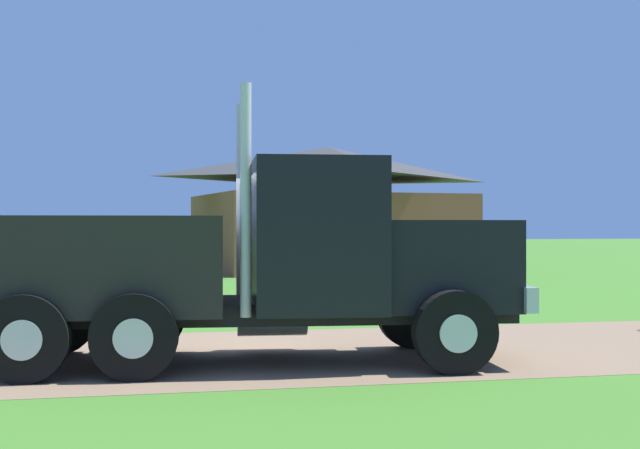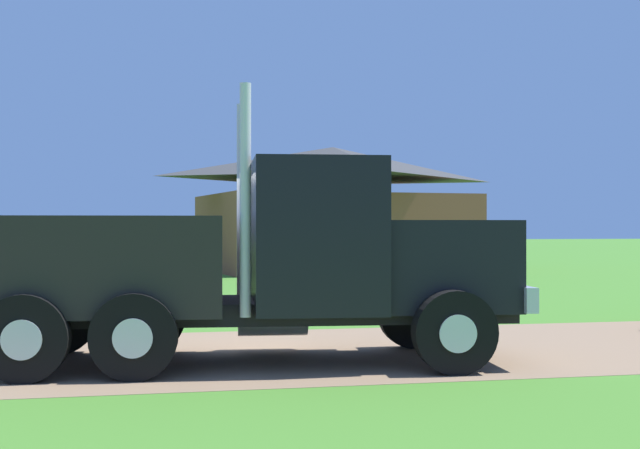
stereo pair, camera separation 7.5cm
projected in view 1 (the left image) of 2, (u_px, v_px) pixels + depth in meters
ground_plane at (243, 355)px, 12.44m from camera, size 200.00×200.00×0.00m
dirt_track at (243, 354)px, 12.44m from camera, size 120.00×5.42×0.01m
truck_foreground_white at (249, 266)px, 11.68m from camera, size 7.37×3.26×3.57m
shed_building at (329, 210)px, 36.14m from camera, size 11.33×9.32×5.07m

